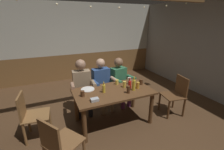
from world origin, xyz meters
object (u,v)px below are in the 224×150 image
object	(u,v)px
plate_0	(88,89)
pint_glass_0	(141,82)
bottle_0	(104,88)
pint_glass_4	(117,82)
bottle_2	(134,85)
pint_glass_2	(83,94)
table_candle	(104,88)
pint_glass_3	(128,90)
chair_empty_near_left	(31,115)
person_2	(120,79)
pint_glass_5	(138,85)
dining_table	(113,96)
pint_glass_6	(129,81)
condiment_caddy	(95,100)
person_1	(102,82)
person_0	(82,84)
pint_glass_1	(125,84)
chair_empty_near_right	(176,94)
chair_empty_far_end	(59,144)
bottle_1	(130,84)

from	to	relation	value
plate_0	pint_glass_0	distance (m)	1.15
bottle_0	pint_glass_4	xyz separation A→B (m)	(0.40, 0.27, -0.03)
bottle_2	pint_glass_2	world-z (taller)	bottle_2
bottle_2	table_candle	bearing A→B (deg)	156.93
pint_glass_2	pint_glass_3	distance (m)	0.86
chair_empty_near_left	bottle_0	size ratio (longest dim) A/B	3.97
person_2	pint_glass_2	bearing A→B (deg)	19.64
pint_glass_5	dining_table	bearing A→B (deg)	168.92
table_candle	pint_glass_0	world-z (taller)	pint_glass_0
plate_0	pint_glass_6	bearing A→B (deg)	-6.49
pint_glass_5	pint_glass_3	bearing A→B (deg)	-158.17
dining_table	table_candle	distance (m)	0.24
person_2	pint_glass_4	world-z (taller)	person_2
pint_glass_2	condiment_caddy	bearing A→B (deg)	-60.40
person_1	condiment_caddy	size ratio (longest dim) A/B	8.67
person_0	pint_glass_1	distance (m)	0.97
pint_glass_0	pint_glass_2	xyz separation A→B (m)	(-1.29, -0.05, -0.00)
dining_table	chair_empty_near_right	distance (m)	1.46
chair_empty_near_left	pint_glass_1	size ratio (longest dim) A/B	6.71
person_1	pint_glass_1	distance (m)	0.67
chair_empty_near_left	bottle_0	distance (m)	1.37
chair_empty_near_right	condiment_caddy	size ratio (longest dim) A/B	6.29
chair_empty_far_end	bottle_0	distance (m)	1.25
condiment_caddy	bottle_2	world-z (taller)	bottle_2
person_1	pint_glass_1	bearing A→B (deg)	109.94
pint_glass_0	chair_empty_far_end	bearing A→B (deg)	-155.97
bottle_0	bottle_1	world-z (taller)	bottle_1
chair_empty_near_left	plate_0	bearing A→B (deg)	101.00
person_2	bottle_1	distance (m)	0.70
person_0	table_candle	xyz separation A→B (m)	(0.30, -0.57, 0.08)
chair_empty_near_right	person_0	bearing A→B (deg)	74.32
person_0	pint_glass_4	distance (m)	0.79
pint_glass_5	pint_glass_6	size ratio (longest dim) A/B	0.85
person_0	pint_glass_3	xyz separation A→B (m)	(0.69, -0.87, 0.11)
chair_empty_near_left	bottle_1	bearing A→B (deg)	90.57
bottle_1	pint_glass_4	distance (m)	0.32
person_0	chair_empty_far_end	xyz separation A→B (m)	(-0.67, -1.41, -0.21)
bottle_1	pint_glass_3	distance (m)	0.24
pint_glass_2	person_2	bearing A→B (deg)	30.79
table_candle	condiment_caddy	size ratio (longest dim) A/B	0.57
chair_empty_far_end	pint_glass_4	xyz separation A→B (m)	(1.34, 1.01, 0.30)
person_0	pint_glass_1	size ratio (longest dim) A/B	9.45
person_0	person_2	distance (m)	0.95
plate_0	bottle_2	distance (m)	0.92
bottle_1	bottle_2	size ratio (longest dim) A/B	0.81
dining_table	bottle_1	size ratio (longest dim) A/B	6.82
table_candle	bottle_2	size ratio (longest dim) A/B	0.28
bottle_1	dining_table	bearing A→B (deg)	177.08
person_2	bottle_0	world-z (taller)	person_2
condiment_caddy	pint_glass_5	distance (m)	0.98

